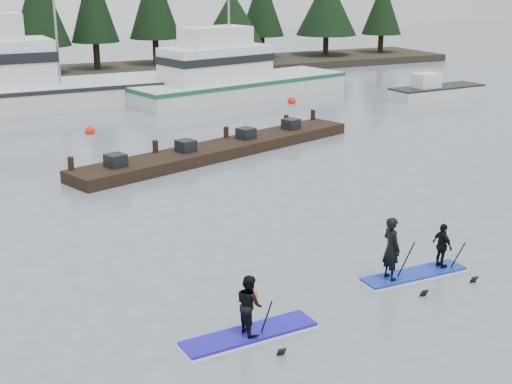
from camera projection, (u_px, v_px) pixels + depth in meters
name	position (u px, v px, depth m)	size (l,w,h in m)	color
ground	(362.00, 298.00, 17.75)	(160.00, 160.00, 0.00)	slate
far_shore	(46.00, 76.00, 53.69)	(70.00, 8.00, 0.60)	#2D281E
treeline	(46.00, 80.00, 53.78)	(60.00, 4.00, 8.00)	black
fishing_boat_large	(10.00, 96.00, 42.01)	(18.74, 5.50, 10.42)	silver
fishing_boat_medium	(233.00, 87.00, 45.98)	(15.72, 7.66, 8.92)	silver
skiff	(437.00, 92.00, 45.76)	(6.50, 1.95, 0.76)	silver
floating_dock	(221.00, 149.00, 31.58)	(14.78, 1.97, 0.49)	black
buoy_c	(292.00, 103.00, 44.08)	(0.51, 0.51, 0.51)	#FF1E0C
buoy_b	(90.00, 134.00, 35.78)	(0.50, 0.50, 0.50)	#FF1E0C
paddleboard_solo	(249.00, 315.00, 15.70)	(3.19, 1.13, 1.90)	#1812AD
paddleboard_duo	(413.00, 254.00, 18.77)	(3.01, 1.06, 2.27)	#112CA3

